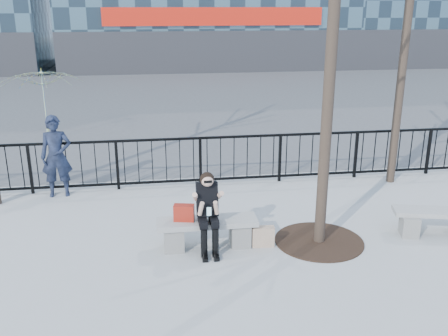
{
  "coord_description": "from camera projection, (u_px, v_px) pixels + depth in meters",
  "views": [
    {
      "loc": [
        -0.82,
        -7.44,
        3.83
      ],
      "look_at": [
        0.4,
        0.8,
        1.1
      ],
      "focal_mm": 40.0,
      "sensor_mm": 36.0,
      "label": 1
    }
  ],
  "objects": [
    {
      "name": "bench_main",
      "position": [
        207.0,
        230.0,
        8.21
      ],
      "size": [
        1.65,
        0.46,
        0.49
      ],
      "color": "slate",
      "rests_on": "ground"
    },
    {
      "name": "vendor_umbrella",
      "position": [
        44.0,
        105.0,
        14.5
      ],
      "size": [
        2.78,
        2.82,
        2.12
      ],
      "primitive_type": "imported",
      "rotation": [
        0.0,
        0.0,
        -0.23
      ],
      "color": "yellow",
      "rests_on": "ground"
    },
    {
      "name": "street_surface",
      "position": [
        169.0,
        94.0,
        22.4
      ],
      "size": [
        60.0,
        23.0,
        0.01
      ],
      "primitive_type": "cube",
      "color": "#474747",
      "rests_on": "ground"
    },
    {
      "name": "standing_man",
      "position": [
        56.0,
        156.0,
        10.28
      ],
      "size": [
        0.65,
        0.45,
        1.72
      ],
      "primitive_type": "imported",
      "rotation": [
        0.0,
        0.0,
        0.07
      ],
      "color": "black",
      "rests_on": "ground"
    },
    {
      "name": "bench_second",
      "position": [
        437.0,
        219.0,
        8.71
      ],
      "size": [
        1.48,
        0.41,
        0.44
      ],
      "rotation": [
        0.0,
        0.0,
        -0.25
      ],
      "color": "slate",
      "rests_on": "ground"
    },
    {
      "name": "shopping_bag",
      "position": [
        263.0,
        237.0,
        8.27
      ],
      "size": [
        0.38,
        0.16,
        0.35
      ],
      "primitive_type": "cube",
      "rotation": [
        0.0,
        0.0,
        -0.08
      ],
      "color": "beige",
      "rests_on": "ground"
    },
    {
      "name": "ground",
      "position": [
        207.0,
        247.0,
        8.31
      ],
      "size": [
        120.0,
        120.0,
        0.0
      ],
      "primitive_type": "plane",
      "color": "#A3A39D",
      "rests_on": "ground"
    },
    {
      "name": "handbag",
      "position": [
        184.0,
        213.0,
        8.08
      ],
      "size": [
        0.35,
        0.22,
        0.27
      ],
      "primitive_type": "cube",
      "rotation": [
        0.0,
        0.0,
        -0.21
      ],
      "color": "#9D2013",
      "rests_on": "bench_main"
    },
    {
      "name": "seated_woman",
      "position": [
        208.0,
        213.0,
        7.95
      ],
      "size": [
        0.5,
        0.64,
        1.34
      ],
      "color": "black",
      "rests_on": "ground"
    },
    {
      "name": "tree_grate",
      "position": [
        319.0,
        241.0,
        8.47
      ],
      "size": [
        1.5,
        1.5,
        0.02
      ],
      "primitive_type": "cylinder",
      "color": "black",
      "rests_on": "ground"
    },
    {
      "name": "railing",
      "position": [
        191.0,
        162.0,
        10.95
      ],
      "size": [
        14.0,
        0.06,
        1.1
      ],
      "color": "black",
      "rests_on": "ground"
    }
  ]
}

